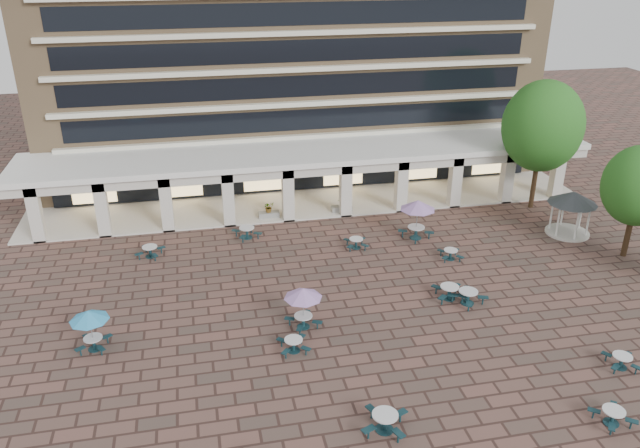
{
  "coord_description": "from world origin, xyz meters",
  "views": [
    {
      "loc": [
        -8.28,
        -28.35,
        18.46
      ],
      "look_at": [
        -1.74,
        3.0,
        3.82
      ],
      "focal_mm": 35.0,
      "sensor_mm": 36.0,
      "label": 1
    }
  ],
  "objects_px": {
    "picnic_table_2": "(613,415)",
    "planter_right": "(342,207)",
    "planter_left": "(269,212)",
    "gazebo": "(572,202)",
    "picnic_table_1": "(385,421)"
  },
  "relations": [
    {
      "from": "picnic_table_2",
      "to": "planter_right",
      "type": "xyz_separation_m",
      "value": [
        -5.84,
        23.9,
        0.01
      ]
    },
    {
      "from": "planter_left",
      "to": "picnic_table_2",
      "type": "bearing_deg",
      "value": -64.77
    },
    {
      "from": "gazebo",
      "to": "planter_left",
      "type": "xyz_separation_m",
      "value": [
        -19.8,
        6.72,
        -1.77
      ]
    },
    {
      "from": "planter_left",
      "to": "planter_right",
      "type": "height_order",
      "value": "planter_left"
    },
    {
      "from": "picnic_table_2",
      "to": "planter_left",
      "type": "distance_m",
      "value": 26.42
    },
    {
      "from": "picnic_table_1",
      "to": "planter_left",
      "type": "distance_m",
      "value": 22.4
    },
    {
      "from": "picnic_table_1",
      "to": "planter_left",
      "type": "height_order",
      "value": "planter_left"
    },
    {
      "from": "planter_left",
      "to": "planter_right",
      "type": "xyz_separation_m",
      "value": [
        5.42,
        -0.0,
        -0.11
      ]
    },
    {
      "from": "planter_right",
      "to": "picnic_table_1",
      "type": "bearing_deg",
      "value": -99.1
    },
    {
      "from": "picnic_table_2",
      "to": "gazebo",
      "type": "height_order",
      "value": "gazebo"
    },
    {
      "from": "picnic_table_1",
      "to": "planter_left",
      "type": "bearing_deg",
      "value": 117.03
    },
    {
      "from": "picnic_table_1",
      "to": "planter_right",
      "type": "distance_m",
      "value": 22.61
    },
    {
      "from": "picnic_table_2",
      "to": "planter_left",
      "type": "bearing_deg",
      "value": 107.53
    },
    {
      "from": "picnic_table_2",
      "to": "planter_left",
      "type": "relative_size",
      "value": 1.15
    },
    {
      "from": "planter_right",
      "to": "picnic_table_2",
      "type": "bearing_deg",
      "value": -76.26
    }
  ]
}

